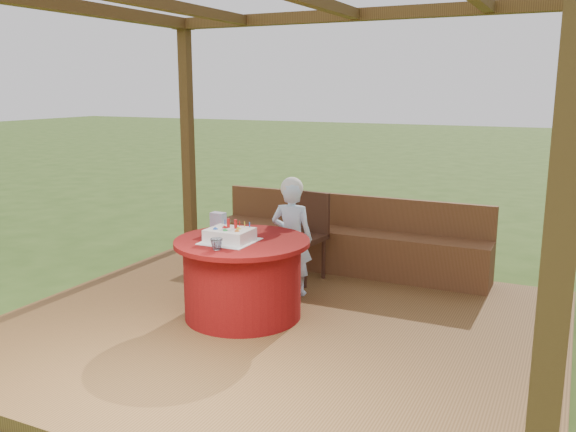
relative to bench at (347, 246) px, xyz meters
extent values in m
plane|color=#33511B|center=(0.00, -1.72, -0.38)|extent=(60.00, 60.00, 0.00)
cube|color=brown|center=(0.00, -1.72, -0.32)|extent=(4.50, 4.00, 0.12)
cube|color=brown|center=(2.13, -3.60, 1.03)|extent=(0.12, 0.12, 2.60)
cube|color=brown|center=(-2.13, 0.16, 1.03)|extent=(0.12, 0.12, 2.60)
cube|color=brown|center=(2.13, 0.16, 1.03)|extent=(0.12, 0.12, 2.60)
cube|color=brown|center=(0.00, 0.16, 2.40)|extent=(4.50, 0.14, 0.12)
cube|color=brown|center=(-2.13, -1.72, 2.40)|extent=(0.14, 4.00, 0.12)
cube|color=brown|center=(0.00, -0.02, -0.04)|extent=(3.00, 0.42, 0.45)
cube|color=brown|center=(0.00, 0.16, 0.36)|extent=(3.00, 0.06, 0.35)
cylinder|color=maroon|center=(-0.34, -1.66, 0.06)|extent=(1.00, 1.00, 0.64)
cylinder|color=maroon|center=(-0.34, -1.66, 0.40)|extent=(1.15, 1.15, 0.04)
cube|color=#3B1F12|center=(-0.32, -0.52, 0.18)|extent=(0.50, 0.50, 0.05)
cylinder|color=#3B1F12|center=(-0.52, -0.67, -0.04)|extent=(0.04, 0.04, 0.44)
cylinder|color=#3B1F12|center=(-0.17, -0.72, -0.04)|extent=(0.04, 0.04, 0.44)
cylinder|color=#3B1F12|center=(-0.47, -0.32, -0.04)|extent=(0.04, 0.04, 0.44)
cylinder|color=#3B1F12|center=(-0.12, -0.38, -0.04)|extent=(0.04, 0.04, 0.44)
cube|color=#3B1F12|center=(-0.29, -0.32, 0.40)|extent=(0.44, 0.11, 0.45)
imported|color=#ABD9FF|center=(-0.21, -0.94, 0.28)|extent=(0.43, 0.31, 1.08)
sphere|color=white|center=(-0.21, -0.94, 0.76)|extent=(0.21, 0.21, 0.21)
cube|color=white|center=(-0.40, -1.76, 0.42)|extent=(0.42, 0.42, 0.01)
cube|color=white|center=(-0.40, -1.76, 0.47)|extent=(0.36, 0.29, 0.10)
cylinder|color=red|center=(-0.43, -1.72, 0.56)|extent=(0.03, 0.03, 0.07)
cylinder|color=red|center=(-0.36, -1.72, 0.56)|extent=(0.03, 0.03, 0.07)
sphere|color=blue|center=(-0.50, -1.82, 0.54)|extent=(0.04, 0.04, 0.04)
sphere|color=green|center=(-0.40, -1.83, 0.54)|extent=(0.04, 0.04, 0.04)
sphere|color=orange|center=(-0.30, -1.81, 0.54)|extent=(0.04, 0.04, 0.04)
sphere|color=red|center=(-0.46, -1.74, 0.54)|extent=(0.04, 0.04, 0.04)
sphere|color=yellow|center=(-0.33, -1.73, 0.54)|extent=(0.04, 0.04, 0.04)
cube|color=#DA8DBE|center=(-0.66, -1.52, 0.51)|extent=(0.13, 0.08, 0.18)
imported|color=silver|center=(-0.36, -2.03, 0.46)|extent=(0.10, 0.10, 0.09)
camera|label=1|loc=(2.16, -5.98, 1.68)|focal=38.00mm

